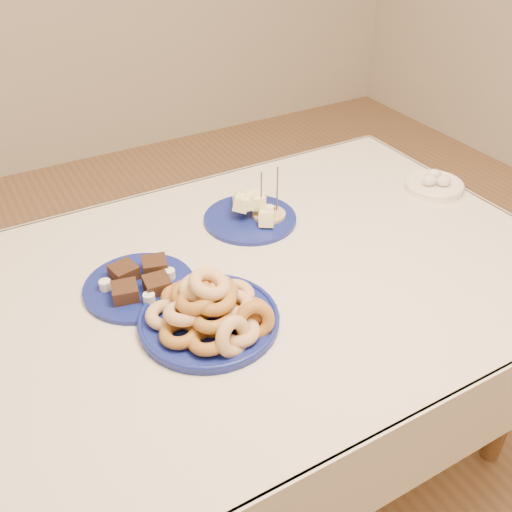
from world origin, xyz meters
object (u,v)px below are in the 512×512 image
candle_holder (269,215)px  donut_platter (211,312)px  dining_table (247,309)px  brownie_plate (140,284)px  egg_bowl (434,185)px  melon_plate (250,212)px

candle_holder → donut_platter: bearing=-136.9°
donut_platter → dining_table: bearing=36.3°
brownie_plate → candle_holder: bearing=15.2°
dining_table → candle_holder: bearing=47.7°
egg_bowl → dining_table: bearing=-171.9°
melon_plate → egg_bowl: bearing=-12.3°
donut_platter → egg_bowl: donut_platter is taller
donut_platter → candle_holder: (0.35, 0.33, -0.02)m
donut_platter → egg_bowl: size_ratio=1.60×
dining_table → brownie_plate: (-0.25, 0.09, 0.12)m
brownie_plate → candle_holder: (0.45, 0.12, 0.00)m
melon_plate → dining_table: bearing=-121.3°
donut_platter → brownie_plate: 0.23m
donut_platter → candle_holder: candle_holder is taller
egg_bowl → melon_plate: bearing=167.7°
dining_table → candle_holder: size_ratio=10.32×
brownie_plate → egg_bowl: 1.01m
dining_table → egg_bowl: bearing=8.1°
candle_holder → egg_bowl: (0.56, -0.11, 0.00)m
brownie_plate → candle_holder: candle_holder is taller
dining_table → egg_bowl: egg_bowl is taller
donut_platter → melon_plate: donut_platter is taller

